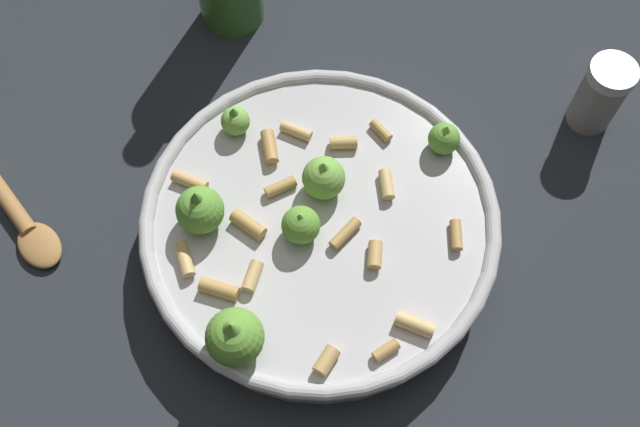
# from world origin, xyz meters

# --- Properties ---
(ground_plane) EXTENTS (2.40, 2.40, 0.00)m
(ground_plane) POSITION_xyz_m (0.00, 0.00, 0.00)
(ground_plane) COLOR #23282D
(cooking_pan) EXTENTS (0.32, 0.32, 0.10)m
(cooking_pan) POSITION_xyz_m (-0.00, 0.00, 0.03)
(cooking_pan) COLOR #B7B7BC
(cooking_pan) RESTS_ON ground
(pepper_shaker) EXTENTS (0.05, 0.05, 0.08)m
(pepper_shaker) POSITION_xyz_m (0.22, -0.20, 0.04)
(pepper_shaker) COLOR gray
(pepper_shaker) RESTS_ON ground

